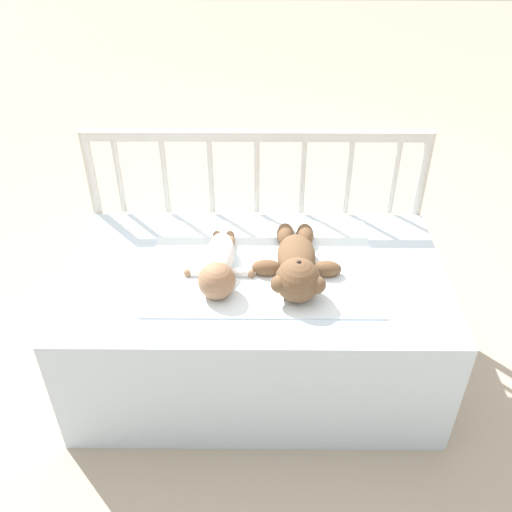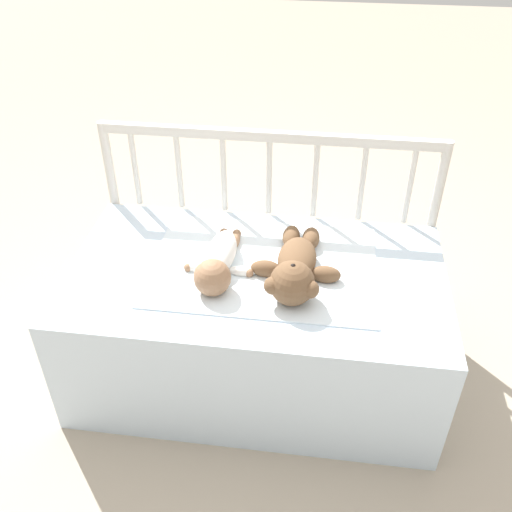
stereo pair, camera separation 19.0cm
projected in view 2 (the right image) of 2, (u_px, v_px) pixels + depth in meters
The scene contains 6 objects.
ground_plane at pixel (256, 369), 2.21m from camera, with size 12.00×12.00×0.00m, color tan.
crib_mattress at pixel (256, 324), 2.07m from camera, with size 1.28×0.72×0.48m.
crib_rail at pixel (269, 189), 2.17m from camera, with size 1.28×0.04×0.82m.
blanket at pixel (264, 266), 1.95m from camera, with size 0.76×0.54×0.01m.
teddy_bear at pixel (295, 268), 1.85m from camera, with size 0.30×0.44×0.15m.
baby at pixel (219, 262), 1.89m from camera, with size 0.25×0.39×0.12m.
Camera 2 is at (0.20, -1.50, 1.68)m, focal length 40.00 mm.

